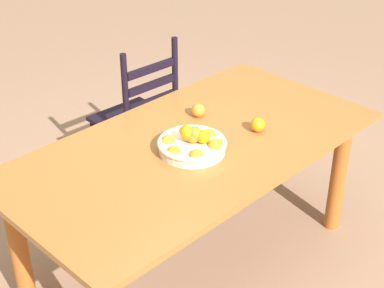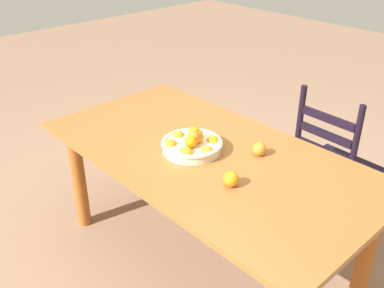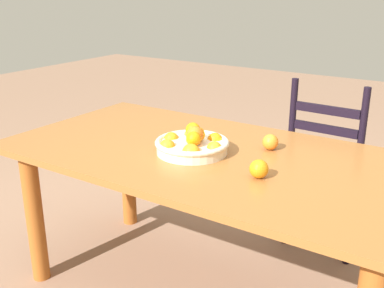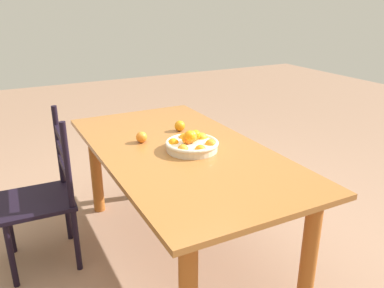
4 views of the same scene
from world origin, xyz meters
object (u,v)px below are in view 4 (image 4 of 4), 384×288
Objects in this scene: dining_table at (181,166)px; orange_loose_0 at (180,126)px; chair_near_window at (45,196)px; fruit_bowl at (192,144)px; orange_loose_1 at (141,137)px.

dining_table is 0.37m from orange_loose_0.
dining_table is 1.89× the size of chair_near_window.
chair_near_window is at bearing 89.34° from orange_loose_0.
dining_table is at bearing 70.45° from chair_near_window.
orange_loose_0 is (0.36, -0.09, -0.01)m from fruit_bowl.
fruit_bowl reaches higher than dining_table.
dining_table is at bearing 155.05° from orange_loose_0.
dining_table is at bearing 40.87° from fruit_bowl.
orange_loose_0 is (0.31, -0.14, 0.16)m from dining_table.
chair_near_window is 3.02× the size of fruit_bowl.
orange_loose_0 is at bearing -14.52° from fruit_bowl.
fruit_bowl reaches higher than orange_loose_0.
chair_near_window is 13.37× the size of orange_loose_0.
dining_table is at bearing -140.54° from orange_loose_1.
chair_near_window is at bearing 80.29° from orange_loose_1.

